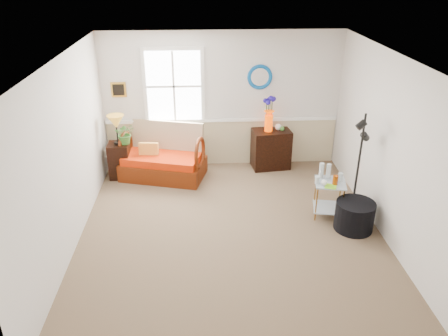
{
  "coord_description": "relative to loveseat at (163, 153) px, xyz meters",
  "views": [
    {
      "loc": [
        -0.42,
        -5.51,
        3.74
      ],
      "look_at": [
        -0.09,
        0.24,
        0.97
      ],
      "focal_mm": 35.0,
      "sensor_mm": 36.0,
      "label": 1
    }
  ],
  "objects": [
    {
      "name": "tabletop_items",
      "position": [
        2.68,
        -1.53,
        0.23
      ],
      "size": [
        0.55,
        0.55,
        0.26
      ],
      "primitive_type": null,
      "rotation": [
        0.0,
        0.0,
        -0.37
      ],
      "color": "silver",
      "rests_on": "side_table"
    },
    {
      "name": "picture",
      "position": [
        -0.78,
        0.53,
        1.06
      ],
      "size": [
        0.28,
        0.03,
        0.28
      ],
      "primitive_type": "cube",
      "color": "#B8832A",
      "rests_on": "walls"
    },
    {
      "name": "flower_vase",
      "position": [
        2.0,
        0.28,
        0.61
      ],
      "size": [
        0.26,
        0.26,
        0.67
      ],
      "primitive_type": null,
      "rotation": [
        0.0,
        0.0,
        0.41
      ],
      "color": "#F54100",
      "rests_on": "cabinet"
    },
    {
      "name": "ottoman",
      "position": [
        3.01,
        -1.95,
        -0.26
      ],
      "size": [
        0.59,
        0.59,
        0.45
      ],
      "primitive_type": "cylinder",
      "rotation": [
        0.0,
        0.0,
        0.0
      ],
      "color": "black",
      "rests_on": "floor"
    },
    {
      "name": "walls",
      "position": [
        1.14,
        -1.95,
        0.81
      ],
      "size": [
        4.51,
        5.01,
        2.6
      ],
      "color": "silver",
      "rests_on": "floor"
    },
    {
      "name": "cabinet",
      "position": [
        2.08,
        0.31,
        -0.11
      ],
      "size": [
        0.76,
        0.54,
        0.77
      ],
      "primitive_type": null,
      "rotation": [
        0.0,
        0.0,
        0.11
      ],
      "color": "black",
      "rests_on": "floor"
    },
    {
      "name": "side_table",
      "position": [
        2.72,
        -1.54,
        -0.19
      ],
      "size": [
        0.55,
        0.55,
        0.59
      ],
      "primitive_type": null,
      "rotation": [
        0.0,
        0.0,
        -0.2
      ],
      "color": "#A67126",
      "rests_on": "floor"
    },
    {
      "name": "potted_plant",
      "position": [
        -0.66,
        0.04,
        0.33
      ],
      "size": [
        0.41,
        0.44,
        0.31
      ],
      "primitive_type": "imported",
      "rotation": [
        0.0,
        0.0,
        0.16
      ],
      "color": "#377029",
      "rests_on": "lamp_stand"
    },
    {
      "name": "wainscot",
      "position": [
        1.14,
        0.53,
        -0.04
      ],
      "size": [
        4.46,
        0.02,
        0.9
      ],
      "primitive_type": "cube",
      "color": "tan",
      "rests_on": "walls"
    },
    {
      "name": "mirror",
      "position": [
        1.84,
        0.53,
        1.26
      ],
      "size": [
        0.47,
        0.07,
        0.47
      ],
      "primitive_type": "torus",
      "rotation": [
        1.57,
        0.0,
        0.0
      ],
      "color": "#106D9A",
      "rests_on": "walls"
    },
    {
      "name": "lamp_stand",
      "position": [
        -0.81,
        0.04,
        -0.15
      ],
      "size": [
        0.38,
        0.38,
        0.67
      ],
      "primitive_type": null,
      "rotation": [
        0.0,
        0.0,
        0.01
      ],
      "color": "black",
      "rests_on": "floor"
    },
    {
      "name": "throw_pillow",
      "position": [
        -0.25,
        0.01,
        0.01
      ],
      "size": [
        0.37,
        0.13,
        0.36
      ],
      "primitive_type": null,
      "rotation": [
        0.0,
        0.0,
        -0.1
      ],
      "color": "#DA530B",
      "rests_on": "loveseat"
    },
    {
      "name": "ceiling",
      "position": [
        1.14,
        -1.95,
        2.11
      ],
      "size": [
        4.5,
        5.0,
        0.01
      ],
      "primitive_type": "cube",
      "color": "white",
      "rests_on": "walls"
    },
    {
      "name": "floor_lamp",
      "position": [
        3.11,
        -1.57,
        0.37
      ],
      "size": [
        0.3,
        0.3,
        1.72
      ],
      "primitive_type": null,
      "rotation": [
        0.0,
        0.0,
        0.26
      ],
      "color": "black",
      "rests_on": "floor"
    },
    {
      "name": "window",
      "position": [
        0.24,
        0.52,
        1.11
      ],
      "size": [
        1.14,
        0.06,
        1.44
      ],
      "primitive_type": null,
      "color": "white",
      "rests_on": "walls"
    },
    {
      "name": "chair_rail",
      "position": [
        1.14,
        0.52,
        0.43
      ],
      "size": [
        4.46,
        0.04,
        0.06
      ],
      "primitive_type": "cube",
      "color": "white",
      "rests_on": "walls"
    },
    {
      "name": "loveseat",
      "position": [
        0.0,
        0.0,
        0.0
      ],
      "size": [
        1.67,
        1.21,
        0.98
      ],
      "primitive_type": null,
      "rotation": [
        0.0,
        0.0,
        -0.26
      ],
      "color": "#581C06",
      "rests_on": "floor"
    },
    {
      "name": "floor",
      "position": [
        1.14,
        -1.95,
        -0.49
      ],
      "size": [
        4.5,
        5.0,
        0.01
      ],
      "primitive_type": "cube",
      "color": "brown",
      "rests_on": "ground"
    },
    {
      "name": "table_lamp",
      "position": [
        -0.8,
        0.02,
        0.46
      ],
      "size": [
        0.37,
        0.37,
        0.56
      ],
      "primitive_type": null,
      "rotation": [
        0.0,
        0.0,
        0.23
      ],
      "color": "gold",
      "rests_on": "lamp_stand"
    }
  ]
}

